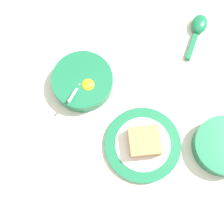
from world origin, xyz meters
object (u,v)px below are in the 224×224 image
object	(u,v)px
toast_sandwich	(145,141)
congee_bowl	(223,146)
egg_bowl	(83,81)
soup_spoon	(198,28)
toast_plate	(143,145)

from	to	relation	value
toast_sandwich	congee_bowl	world-z (taller)	toast_sandwich
egg_bowl	soup_spoon	bearing A→B (deg)	20.30
toast_sandwich	congee_bowl	distance (m)	0.21
egg_bowl	toast_sandwich	xyz separation A→B (m)	(0.15, -0.20, 0.01)
egg_bowl	toast_sandwich	distance (m)	0.24
egg_bowl	toast_sandwich	bearing A→B (deg)	-52.89
toast_sandwich	congee_bowl	xyz separation A→B (m)	(0.21, -0.04, -0.01)
toast_sandwich	soup_spoon	distance (m)	0.40
congee_bowl	toast_sandwich	bearing A→B (deg)	170.08
egg_bowl	toast_plate	xyz separation A→B (m)	(0.14, -0.20, -0.02)
congee_bowl	soup_spoon	bearing A→B (deg)	88.48
soup_spoon	toast_plate	bearing A→B (deg)	-123.55
soup_spoon	congee_bowl	world-z (taller)	congee_bowl
toast_plate	toast_sandwich	distance (m)	0.03
egg_bowl	soup_spoon	size ratio (longest dim) A/B	1.14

